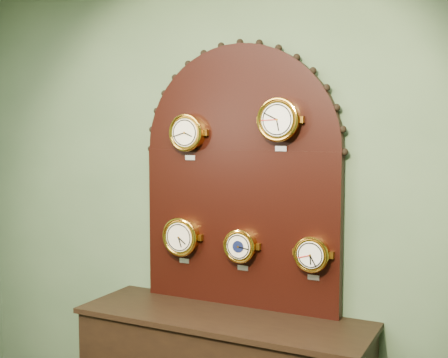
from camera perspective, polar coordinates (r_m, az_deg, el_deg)
The scene contains 7 objects.
wall_back at distance 3.34m, azimuth 1.92°, elevation -2.76°, with size 4.00×4.00×0.00m, color #4D6847.
display_board at distance 3.27m, azimuth 1.57°, elevation 1.06°, with size 1.26×0.06×1.53m.
roman_clock at distance 3.35m, azimuth -3.68°, elevation 4.62°, with size 0.22×0.08×0.27m.
arabic_clock at distance 3.10m, azimuth 5.51°, elevation 5.90°, with size 0.24×0.08×0.29m.
hygrometer at distance 3.43m, azimuth -4.26°, elevation -5.75°, with size 0.23×0.08×0.28m.
barometer at distance 3.25m, azimuth 1.67°, elevation -6.67°, with size 0.19×0.08×0.25m.
tide_clock at distance 3.10m, azimuth 8.77°, elevation -7.40°, with size 0.19×0.08×0.25m.
Camera 1 is at (1.38, -0.51, 1.84)m, focal length 45.85 mm.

